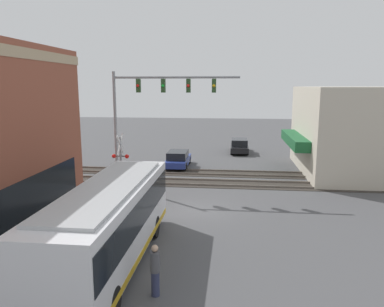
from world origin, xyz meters
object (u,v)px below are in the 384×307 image
at_px(city_bus, 110,222).
at_px(pedestrian_near_bus, 155,270).
at_px(parked_car_black, 239,146).
at_px(crossing_signal, 121,156).
at_px(parked_car_blue, 178,159).

relative_size(city_bus, pedestrian_near_bus, 5.63).
distance_m(parked_car_black, pedestrian_near_bus, 27.88).
distance_m(crossing_signal, parked_car_black, 17.19).
height_order(parked_car_black, pedestrian_near_bus, pedestrian_near_bus).
height_order(parked_car_blue, pedestrian_near_bus, pedestrian_near_bus).
distance_m(city_bus, crossing_signal, 11.09).
relative_size(parked_car_blue, pedestrian_near_bus, 2.46).
bearing_deg(pedestrian_near_bus, crossing_signal, 21.52).
xyz_separation_m(parked_car_blue, parked_car_black, (7.56, -5.40, 0.03)).
xyz_separation_m(city_bus, parked_car_black, (25.74, -5.40, -1.12)).
relative_size(crossing_signal, parked_car_black, 0.84).
distance_m(city_bus, parked_car_blue, 18.21).
bearing_deg(parked_car_black, crossing_signal, 151.36).
height_order(city_bus, crossing_signal, crossing_signal).
bearing_deg(crossing_signal, parked_car_black, -28.64).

